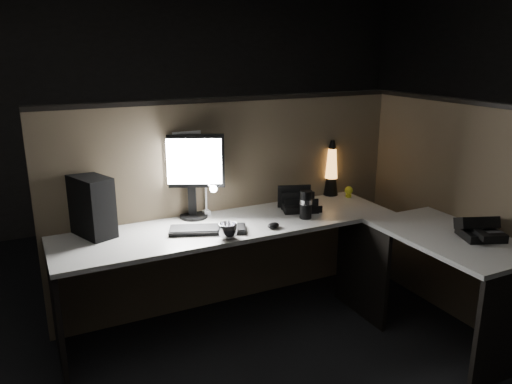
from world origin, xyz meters
name	(u,v)px	position (x,y,z in m)	size (l,w,h in m)	color
floor	(294,362)	(0.00, 0.00, 0.00)	(6.00, 6.00, 0.00)	black
room_shell	(301,95)	(0.00, 0.00, 1.62)	(6.00, 6.00, 6.00)	silver
partition_back	(232,204)	(0.00, 0.93, 0.75)	(2.66, 0.06, 1.50)	brown
partition_right	(453,211)	(1.33, 0.10, 0.75)	(0.06, 1.66, 1.50)	brown
desk	(300,255)	(0.18, 0.25, 0.58)	(2.60, 1.60, 0.73)	#A8A79F
pc_tower	(89,205)	(-1.01, 0.82, 0.92)	(0.16, 0.36, 0.38)	black
monitor	(191,168)	(-0.33, 0.85, 1.08)	(0.42, 0.22, 0.58)	black
keyboard	(208,230)	(-0.34, 0.53, 0.74)	(0.48, 0.16, 0.02)	black
mouse	(273,226)	(0.06, 0.40, 0.75)	(0.09, 0.06, 0.04)	black
clip_lamp	(210,198)	(-0.23, 0.77, 0.88)	(0.05, 0.20, 0.25)	silver
organizer	(298,204)	(0.41, 0.67, 0.77)	(0.30, 0.28, 0.18)	black
lava_lamp	(331,173)	(0.83, 0.88, 0.91)	(0.12, 0.12, 0.44)	black
travel_mug	(306,205)	(0.35, 0.48, 0.83)	(0.09, 0.09, 0.20)	black
steel_mug	(228,231)	(-0.27, 0.37, 0.78)	(0.12, 0.12, 0.10)	silver
figurine	(349,190)	(0.92, 0.76, 0.78)	(0.06, 0.06, 0.06)	yellow
pinned_paper	(187,152)	(-0.34, 0.90, 1.18)	(0.20, 0.00, 0.28)	white
desk_phone	(479,229)	(1.12, -0.30, 0.78)	(0.30, 0.29, 0.14)	black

